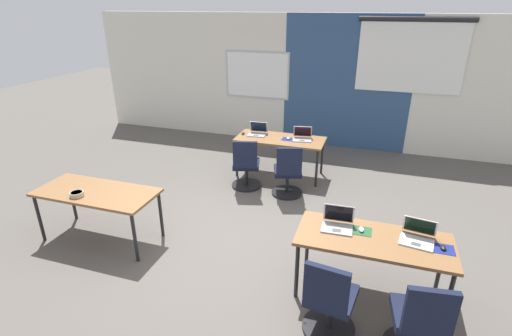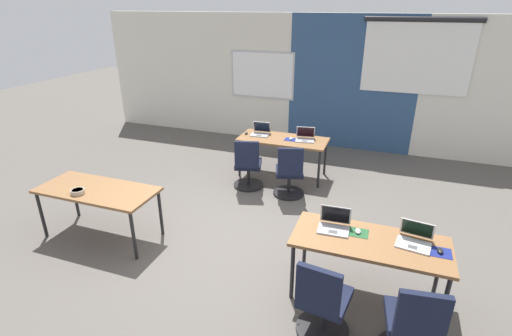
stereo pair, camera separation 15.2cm
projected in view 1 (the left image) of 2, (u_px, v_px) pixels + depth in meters
The scene contains 21 objects.
ground_plane at pixel (239, 237), 5.29m from camera, with size 24.00×24.00×0.00m.
back_wall_assembly at pixel (305, 81), 8.38m from camera, with size 10.00×0.27×2.80m.
desk_near_left at pixel (97, 195), 5.00m from camera, with size 1.60×0.70×0.72m.
desk_near_right at pixel (373, 243), 4.01m from camera, with size 1.60×0.70×0.72m.
desk_far_center at pixel (280, 141), 6.95m from camera, with size 1.60×0.70×0.72m.
laptop_far_left at pixel (257, 132), 7.11m from camera, with size 0.35×0.33×0.23m.
mouse_far_left at pixel (243, 133), 7.13m from camera, with size 0.08×0.11×0.03m.
chair_far_left at pixel (246, 168), 6.54m from camera, with size 0.54×0.59×0.92m.
laptop_near_right_inner at pixel (338, 223), 4.16m from camera, with size 0.34×0.29×0.24m.
mousepad_near_right_inner at pixel (361, 231), 4.11m from camera, with size 0.22×0.19×0.00m.
mouse_near_right_inner at pixel (361, 229), 4.10m from camera, with size 0.07×0.11×0.03m.
chair_near_right_inner at pixel (329, 304), 3.58m from camera, with size 0.52×0.56×0.92m.
laptop_near_right_end at pixel (418, 236), 3.93m from camera, with size 0.37×0.36×0.23m.
mousepad_near_right_end at pixel (443, 249), 3.81m from camera, with size 0.22×0.19×0.00m.
mouse_near_right_end at pixel (443, 247), 3.80m from camera, with size 0.06×0.10×0.03m.
chair_near_right_end at pixel (419, 325), 3.35m from camera, with size 0.52×0.56×0.92m.
laptop_far_right at pixel (302, 137), 6.84m from camera, with size 0.38×0.36×0.23m.
mousepad_far_right at pixel (288, 139), 6.87m from camera, with size 0.22×0.19×0.00m.
mouse_far_right at pixel (288, 138), 6.87m from camera, with size 0.08×0.11×0.03m.
chair_far_right at pixel (288, 175), 6.27m from camera, with size 0.55×0.60×0.92m.
snack_bowl at pixel (77, 194), 4.84m from camera, with size 0.18×0.18×0.06m.
Camera 1 is at (1.62, -4.18, 2.98)m, focal length 26.78 mm.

